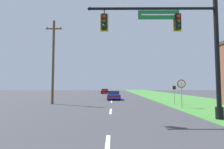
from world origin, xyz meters
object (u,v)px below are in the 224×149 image
route_sign_post (174,90)px  stop_sign (181,87)px  far_car (105,91)px  utility_pole_near (53,60)px  signal_mast (185,43)px  car_ahead (113,95)px

route_sign_post → stop_sign: bearing=-96.8°
far_car → utility_pole_near: bearing=-100.1°
far_car → route_sign_post: size_ratio=2.21×
signal_mast → route_sign_post: bearing=75.2°
stop_sign → route_sign_post: (0.34, 2.84, -0.34)m
stop_sign → utility_pole_near: 13.56m
signal_mast → far_car: signal_mast is taller
car_ahead → route_sign_post: size_ratio=2.09×
signal_mast → far_car: (-6.39, 34.32, -3.92)m
route_sign_post → utility_pole_near: bearing=177.4°
route_sign_post → utility_pole_near: utility_pole_near is taller
far_car → utility_pole_near: size_ratio=0.48×
car_ahead → stop_sign: (6.08, -9.66, 1.26)m
signal_mast → utility_pole_near: 14.07m
far_car → route_sign_post: bearing=-71.8°
car_ahead → utility_pole_near: bearing=-137.1°
car_ahead → utility_pole_near: size_ratio=0.46×
utility_pole_near → route_sign_post: bearing=-2.6°
signal_mast → car_ahead: 16.13m
far_car → route_sign_post: (8.56, -26.08, 0.92)m
stop_sign → utility_pole_near: utility_pole_near is taller
signal_mast → route_sign_post: signal_mast is taller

